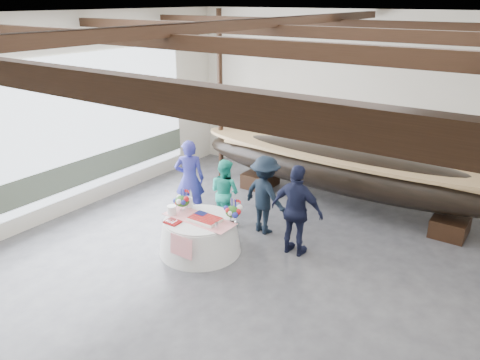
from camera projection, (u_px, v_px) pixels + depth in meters
The scene contains 13 objects.
floor at pixel (224, 297), 7.95m from camera, with size 10.00×12.00×0.01m, color #3D3D42.
wall_back at pixel (365, 104), 11.72m from camera, with size 10.00×0.02×4.50m, color silver.
wall_left at pixel (31, 125), 9.79m from camera, with size 0.02×12.00×4.50m, color silver.
ceiling at pixel (219, 17), 6.31m from camera, with size 10.00×12.00×0.01m, color white.
pavilion_structure at pixel (251, 50), 7.10m from camera, with size 9.80×11.76×4.50m.
open_bay at pixel (75, 135), 10.68m from camera, with size 0.03×7.00×3.20m.
longboat_display at pixel (347, 170), 11.00m from camera, with size 8.03×1.61×1.50m.
banquet_table at pixel (200, 235), 9.28m from camera, with size 1.63×1.63×0.70m.
tabletop_items at pixel (203, 209), 9.21m from camera, with size 1.52×1.00×0.40m.
guest_woman_blue at pixel (190, 179), 10.58m from camera, with size 0.67×0.44×1.83m, color navy.
guest_woman_teal at pixel (225, 192), 10.30m from camera, with size 0.73×0.57×1.50m, color #21AB91.
guest_man_left at pixel (265, 195), 9.88m from camera, with size 1.11×0.64×1.71m, color black.
guest_man_right at pixel (297, 211), 8.99m from camera, with size 1.08×0.45×1.84m, color black.
Camera 1 is at (4.04, -5.33, 4.74)m, focal length 35.00 mm.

